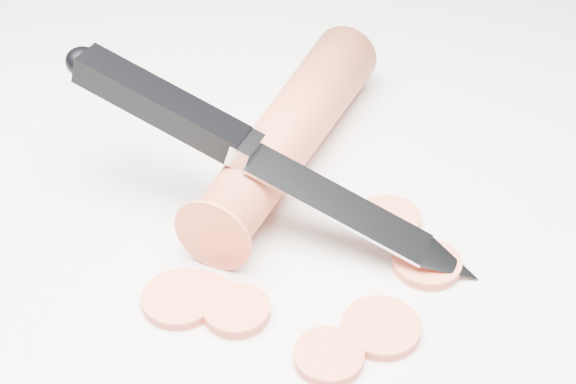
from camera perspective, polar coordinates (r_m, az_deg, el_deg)
name	(u,v)px	position (r m, az deg, el deg)	size (l,w,h in m)	color
ground	(265,236)	(0.45, -1.68, -3.16)	(2.40, 2.40, 0.00)	silver
carrot	(290,132)	(0.50, 0.12, 4.30)	(0.04, 0.04, 0.21)	#CC5130
carrot_slice_0	(180,299)	(0.42, -7.67, -7.53)	(0.04, 0.04, 0.01)	#E75F3B
carrot_slice_1	(237,310)	(0.41, -3.68, -8.40)	(0.03, 0.03, 0.01)	#E75F3B
carrot_slice_2	(381,327)	(0.40, 6.64, -9.55)	(0.04, 0.04, 0.01)	#E75F3B
carrot_slice_3	(427,264)	(0.44, 9.85, -5.03)	(0.04, 0.04, 0.01)	#E75F3B
carrot_slice_4	(389,218)	(0.46, 7.17, -1.86)	(0.04, 0.04, 0.01)	#E75F3B
carrot_slice_5	(200,295)	(0.42, -6.24, -7.27)	(0.03, 0.03, 0.01)	#E75F3B
carrot_slice_6	(329,356)	(0.39, 2.92, -11.59)	(0.03, 0.03, 0.01)	#E75F3B
kitchen_knife	(269,157)	(0.44, -1.40, 2.51)	(0.20, 0.19, 0.09)	#B3B5BA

